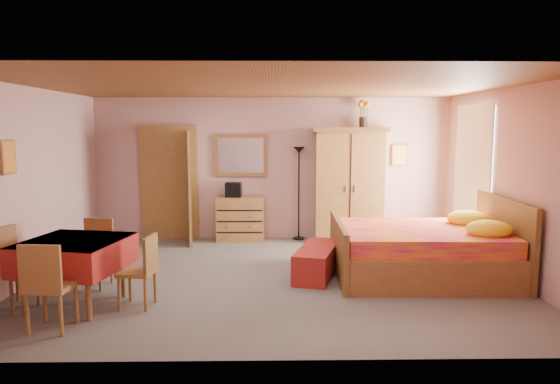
{
  "coord_description": "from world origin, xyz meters",
  "views": [
    {
      "loc": [
        -0.02,
        -6.7,
        2.05
      ],
      "look_at": [
        0.1,
        0.3,
        1.15
      ],
      "focal_mm": 32.0,
      "sensor_mm": 36.0,
      "label": 1
    }
  ],
  "objects_px": {
    "bed": "(421,237)",
    "chair_east": "(137,271)",
    "sunflower_vase": "(363,113)",
    "stereo": "(234,190)",
    "dining_table": "(76,273)",
    "chair_north": "(93,254)",
    "wardrobe": "(349,185)",
    "chair_west": "(13,268)",
    "chair_south": "(51,285)",
    "chest_of_drawers": "(240,219)",
    "bench": "(317,261)",
    "floor_lamp": "(299,193)",
    "wall_mirror": "(241,155)"
  },
  "relations": [
    {
      "from": "bed",
      "to": "chair_east",
      "type": "relative_size",
      "value": 2.85
    },
    {
      "from": "sunflower_vase",
      "to": "chair_east",
      "type": "xyz_separation_m",
      "value": [
        -3.2,
        -3.41,
        -1.89
      ]
    },
    {
      "from": "chair_east",
      "to": "stereo",
      "type": "bearing_deg",
      "value": -6.83
    },
    {
      "from": "dining_table",
      "to": "chair_north",
      "type": "distance_m",
      "value": 0.71
    },
    {
      "from": "wardrobe",
      "to": "chair_north",
      "type": "height_order",
      "value": "wardrobe"
    },
    {
      "from": "chair_west",
      "to": "chair_south",
      "type": "bearing_deg",
      "value": 73.33
    },
    {
      "from": "chest_of_drawers",
      "to": "chair_east",
      "type": "relative_size",
      "value": 1.02
    },
    {
      "from": "bench",
      "to": "chest_of_drawers",
      "type": "bearing_deg",
      "value": 118.77
    },
    {
      "from": "chest_of_drawers",
      "to": "sunflower_vase",
      "type": "xyz_separation_m",
      "value": [
        2.22,
        0.04,
        1.91
      ]
    },
    {
      "from": "sunflower_vase",
      "to": "chair_east",
      "type": "bearing_deg",
      "value": -133.19
    },
    {
      "from": "sunflower_vase",
      "to": "bed",
      "type": "distance_m",
      "value": 2.9
    },
    {
      "from": "wardrobe",
      "to": "floor_lamp",
      "type": "bearing_deg",
      "value": 174.45
    },
    {
      "from": "bench",
      "to": "chair_north",
      "type": "xyz_separation_m",
      "value": [
        -2.95,
        -0.43,
        0.23
      ]
    },
    {
      "from": "dining_table",
      "to": "chair_south",
      "type": "height_order",
      "value": "chair_south"
    },
    {
      "from": "bed",
      "to": "chair_east",
      "type": "xyz_separation_m",
      "value": [
        -3.62,
        -1.14,
        -0.13
      ]
    },
    {
      "from": "chair_west",
      "to": "wall_mirror",
      "type": "bearing_deg",
      "value": 171.55
    },
    {
      "from": "dining_table",
      "to": "wall_mirror",
      "type": "bearing_deg",
      "value": 64.45
    },
    {
      "from": "wall_mirror",
      "to": "floor_lamp",
      "type": "height_order",
      "value": "wall_mirror"
    },
    {
      "from": "stereo",
      "to": "bench",
      "type": "relative_size",
      "value": 0.23
    },
    {
      "from": "stereo",
      "to": "chair_east",
      "type": "distance_m",
      "value": 3.54
    },
    {
      "from": "floor_lamp",
      "to": "dining_table",
      "type": "relative_size",
      "value": 1.61
    },
    {
      "from": "chair_north",
      "to": "chair_east",
      "type": "xyz_separation_m",
      "value": [
        0.76,
        -0.74,
        -0.02
      ]
    },
    {
      "from": "chair_west",
      "to": "wardrobe",
      "type": "bearing_deg",
      "value": 152.45
    },
    {
      "from": "bench",
      "to": "bed",
      "type": "bearing_deg",
      "value": -1.37
    },
    {
      "from": "chair_south",
      "to": "chair_west",
      "type": "distance_m",
      "value": 0.94
    },
    {
      "from": "floor_lamp",
      "to": "wardrobe",
      "type": "bearing_deg",
      "value": -10.18
    },
    {
      "from": "chest_of_drawers",
      "to": "floor_lamp",
      "type": "bearing_deg",
      "value": 5.75
    },
    {
      "from": "sunflower_vase",
      "to": "chair_west",
      "type": "bearing_deg",
      "value": -143.22
    },
    {
      "from": "dining_table",
      "to": "chair_east",
      "type": "xyz_separation_m",
      "value": [
        0.71,
        -0.04,
        0.03
      ]
    },
    {
      "from": "sunflower_vase",
      "to": "wall_mirror",
      "type": "bearing_deg",
      "value": 175.52
    },
    {
      "from": "chest_of_drawers",
      "to": "chair_east",
      "type": "bearing_deg",
      "value": -105.95
    },
    {
      "from": "chair_west",
      "to": "chair_east",
      "type": "relative_size",
      "value": 1.11
    },
    {
      "from": "wardrobe",
      "to": "sunflower_vase",
      "type": "xyz_separation_m",
      "value": [
        0.25,
        0.1,
        1.28
      ]
    },
    {
      "from": "chair_south",
      "to": "chair_east",
      "type": "relative_size",
      "value": 1.11
    },
    {
      "from": "wardrobe",
      "to": "chair_west",
      "type": "xyz_separation_m",
      "value": [
        -4.35,
        -3.34,
        -0.57
      ]
    },
    {
      "from": "stereo",
      "to": "sunflower_vase",
      "type": "relative_size",
      "value": 0.57
    },
    {
      "from": "floor_lamp",
      "to": "chair_north",
      "type": "distance_m",
      "value": 3.94
    },
    {
      "from": "chest_of_drawers",
      "to": "chair_north",
      "type": "distance_m",
      "value": 3.16
    },
    {
      "from": "chest_of_drawers",
      "to": "floor_lamp",
      "type": "xyz_separation_m",
      "value": [
        1.07,
        0.1,
        0.45
      ]
    },
    {
      "from": "sunflower_vase",
      "to": "dining_table",
      "type": "bearing_deg",
      "value": -139.23
    },
    {
      "from": "wardrobe",
      "to": "chair_west",
      "type": "relative_size",
      "value": 2.22
    },
    {
      "from": "sunflower_vase",
      "to": "bed",
      "type": "height_order",
      "value": "sunflower_vase"
    },
    {
      "from": "wardrobe",
      "to": "bed",
      "type": "xyz_separation_m",
      "value": [
        0.67,
        -2.17,
        -0.48
      ]
    },
    {
      "from": "bench",
      "to": "chair_north",
      "type": "bearing_deg",
      "value": -171.63
    },
    {
      "from": "bed",
      "to": "chair_south",
      "type": "distance_m",
      "value": 4.67
    },
    {
      "from": "wardrobe",
      "to": "bed",
      "type": "bearing_deg",
      "value": -68.3
    },
    {
      "from": "chest_of_drawers",
      "to": "floor_lamp",
      "type": "height_order",
      "value": "floor_lamp"
    },
    {
      "from": "chest_of_drawers",
      "to": "wall_mirror",
      "type": "distance_m",
      "value": 1.17
    },
    {
      "from": "chair_south",
      "to": "chair_west",
      "type": "xyz_separation_m",
      "value": [
        -0.7,
        0.62,
        -0.0
      ]
    },
    {
      "from": "sunflower_vase",
      "to": "stereo",
      "type": "bearing_deg",
      "value": -179.65
    }
  ]
}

